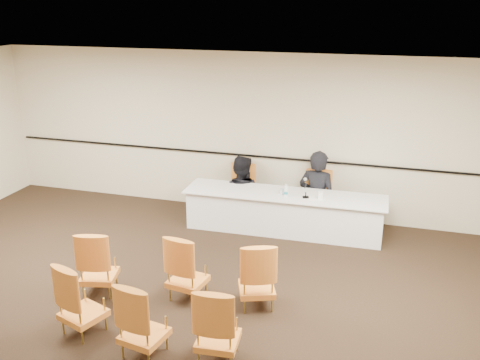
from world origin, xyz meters
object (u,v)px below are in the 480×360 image
Objects in this scene: panel_table at (284,212)px; drinking_glass at (282,191)px; panelist_second at (241,199)px; panelist_second_chair at (241,191)px; water_bottle at (286,190)px; aud_chair_back_right at (218,323)px; aud_chair_front_right at (257,274)px; coffee_cup at (320,196)px; aud_chair_back_mid at (143,318)px; panelist_main_chair at (317,198)px; panelist_main at (317,201)px; microphone at (306,189)px; aud_chair_front_mid at (187,266)px; aud_chair_back_left at (82,298)px; aud_chair_front_left at (98,261)px.

panel_table is 34.83× the size of drinking_glass.
panelist_second is 1.76× the size of panelist_second_chair.
aud_chair_back_right reaches higher than water_bottle.
aud_chair_back_right is at bearing -117.33° from aud_chair_front_right.
panelist_second_chair is 6.69× the size of coffee_cup.
panelist_second_chair is at bearing 97.90° from aud_chair_back_right.
panelist_main_chair is at bearing 83.45° from aud_chair_back_mid.
panel_table is 0.74m from panelist_main_chair.
panelist_main is 0.77m from microphone.
panelist_second is 3.18m from aud_chair_front_right.
microphone is 2.74m from aud_chair_front_mid.
aud_chair_back_right is at bearing -90.77° from panel_table.
aud_chair_front_right is (0.21, -2.43, -0.27)m from drinking_glass.
drinking_glass is (-0.53, -0.58, 0.27)m from panelist_main_chair.
panelist_main is at bearing 78.60° from aud_chair_back_right.
aud_chair_front_mid is (-0.78, -2.54, 0.13)m from panel_table.
aud_chair_back_left and aud_chair_back_mid have the same top height.
drinking_glass is 0.68m from coffee_cup.
aud_chair_back_right is at bearing 105.76° from panelist_second.
panelist_main is (0.49, 0.54, 0.07)m from panel_table.
microphone is 2.42m from aud_chair_front_right.
aud_chair_front_mid is 1.40m from aud_chair_back_right.
microphone is 0.33× the size of aud_chair_front_left.
panelist_second_chair and aud_chair_back_left have the same top height.
panelist_second_chair is (-0.94, 0.51, 0.13)m from panel_table.
aud_chair_front_mid is 1.29m from aud_chair_back_mid.
microphone is at bearing 158.35° from panelist_second.
panelist_main_chair is at bearing 39.17° from aud_chair_front_left.
aud_chair_front_right is at bearing -110.75° from microphone.
panelist_main_chair and panelist_second_chair have the same top height.
drinking_glass is at bearing 57.43° from panelist_main.
panelist_second_chair is at bearing 89.28° from aud_chair_front_right.
panel_table is 24.51× the size of coffee_cup.
panel_table is 16.32× the size of water_bottle.
aud_chair_back_mid reaches higher than coffee_cup.
panelist_main is 4.73m from aud_chair_back_left.
coffee_cup is (0.59, 0.00, -0.04)m from water_bottle.
water_bottle is 0.22× the size of aud_chair_front_left.
panel_table is 0.77m from coffee_cup.
aud_chair_front_right is (-0.22, -2.38, -0.38)m from microphone.
aud_chair_back_right is at bearing -88.77° from drinking_glass.
water_bottle is 2.38m from aud_chair_front_right.
aud_chair_back_left is (-1.87, -1.19, 0.00)m from aud_chair_front_right.
microphone is at bearing 79.16° from aud_chair_back_right.
aud_chair_front_right is at bearing 64.52° from aud_chair_back_mid.
aud_chair_front_right and aud_chair_back_right have the same top height.
aud_chair_front_right is 1.00× the size of aud_chair_back_left.
drinking_glass is 0.11× the size of aud_chair_front_mid.
aud_chair_front_left is at bearing 150.71° from aud_chair_back_right.
panel_table is 2.48m from aud_chair_front_right.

